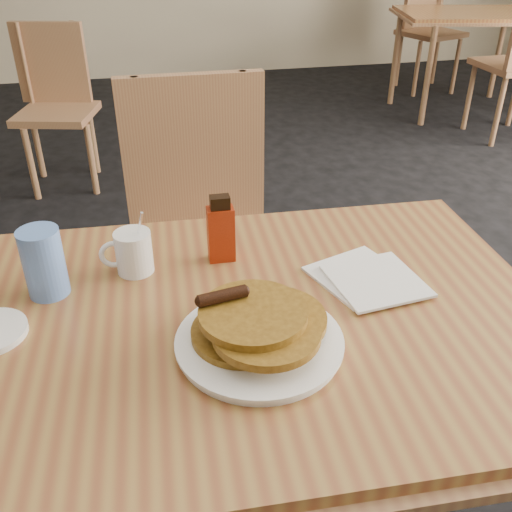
{
  "coord_description": "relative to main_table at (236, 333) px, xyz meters",
  "views": [
    {
      "loc": [
        -0.16,
        -0.83,
        1.4
      ],
      "look_at": [
        0.03,
        0.03,
        0.87
      ],
      "focal_mm": 40.0,
      "sensor_mm": 36.0,
      "label": 1
    }
  ],
  "objects": [
    {
      "name": "chair_neighbor_far",
      "position": [
        2.47,
        4.05,
        -0.11
      ],
      "size": [
        0.58,
        0.59,
        1.0
      ],
      "rotation": [
        0.0,
        0.0,
        0.36
      ],
      "color": "#9F754B",
      "rests_on": "floor"
    },
    {
      "name": "coffee_mug",
      "position": [
        -0.18,
        0.2,
        0.09
      ],
      "size": [
        0.11,
        0.08,
        0.14
      ],
      "rotation": [
        0.0,
        0.0,
        0.24
      ],
      "color": "white",
      "rests_on": "main_table"
    },
    {
      "name": "chair_wall_extra",
      "position": [
        -0.56,
        2.54,
        -0.18
      ],
      "size": [
        0.48,
        0.49,
        0.88
      ],
      "rotation": [
        0.0,
        0.0,
        -0.25
      ],
      "color": "#9F754B",
      "rests_on": "floor"
    },
    {
      "name": "main_table",
      "position": [
        0.0,
        0.0,
        0.0
      ],
      "size": [
        1.28,
        0.9,
        0.75
      ],
      "rotation": [
        0.0,
        0.0,
        -0.04
      ],
      "color": "olive",
      "rests_on": "floor"
    },
    {
      "name": "syrup_bottle",
      "position": [
        0.01,
        0.21,
        0.11
      ],
      "size": [
        0.06,
        0.04,
        0.15
      ],
      "rotation": [
        0.0,
        0.0,
        -0.02
      ],
      "color": "maroon",
      "rests_on": "main_table"
    },
    {
      "name": "chair_main_far",
      "position": [
        0.03,
        0.76,
        -0.12
      ],
      "size": [
        0.45,
        0.45,
        0.99
      ],
      "rotation": [
        0.0,
        0.0,
        -0.0
      ],
      "color": "#9F754B",
      "rests_on": "floor"
    },
    {
      "name": "pancake_plate",
      "position": [
        0.02,
        -0.1,
        0.07
      ],
      "size": [
        0.29,
        0.29,
        0.1
      ],
      "rotation": [
        0.0,
        0.0,
        -0.26
      ],
      "color": "white",
      "rests_on": "main_table"
    },
    {
      "name": "blue_tumbler",
      "position": [
        -0.35,
        0.15,
        0.11
      ],
      "size": [
        0.09,
        0.09,
        0.14
      ],
      "primitive_type": "cylinder",
      "rotation": [
        0.0,
        0.0,
        0.22
      ],
      "color": "#5C86D7",
      "rests_on": "main_table"
    },
    {
      "name": "napkin_stack",
      "position": [
        0.29,
        0.06,
        0.05
      ],
      "size": [
        0.23,
        0.24,
        0.01
      ],
      "rotation": [
        0.0,
        0.0,
        0.33
      ],
      "color": "white",
      "rests_on": "main_table"
    },
    {
      "name": "neighbor_table",
      "position": [
        2.46,
        3.31,
        -0.0
      ],
      "size": [
        1.26,
        0.98,
        0.75
      ],
      "rotation": [
        0.0,
        0.0,
        -0.2
      ],
      "color": "olive",
      "rests_on": "floor"
    }
  ]
}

